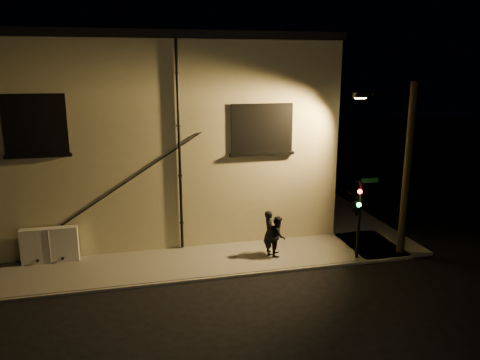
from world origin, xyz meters
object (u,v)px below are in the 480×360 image
object	(u,v)px
utility_cabinet	(50,245)
pedestrian_b	(278,236)
traffic_signal	(356,207)
pedestrian_a	(269,232)
streetlamp_pole	(404,165)

from	to	relation	value
utility_cabinet	pedestrian_b	xyz separation A→B (m)	(8.71, -1.38, 0.11)
utility_cabinet	pedestrian_b	world-z (taller)	pedestrian_b
utility_cabinet	traffic_signal	xyz separation A→B (m)	(11.45, -2.51, 1.46)
pedestrian_a	pedestrian_b	distance (m)	0.37
traffic_signal	streetlamp_pole	xyz separation A→B (m)	(2.09, 0.30, 1.43)
utility_cabinet	streetlamp_pole	world-z (taller)	streetlamp_pole
traffic_signal	streetlamp_pole	distance (m)	2.55
utility_cabinet	streetlamp_pole	bearing A→B (deg)	-9.27
pedestrian_b	pedestrian_a	bearing A→B (deg)	78.85
utility_cabinet	streetlamp_pole	size ratio (longest dim) A/B	0.30
pedestrian_b	traffic_signal	bearing A→B (deg)	-93.34
pedestrian_b	traffic_signal	xyz separation A→B (m)	(2.74, -1.13, 1.35)
streetlamp_pole	traffic_signal	bearing A→B (deg)	-171.74
pedestrian_a	pedestrian_b	xyz separation A→B (m)	(0.31, -0.18, -0.10)
pedestrian_a	pedestrian_b	bearing A→B (deg)	-113.60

